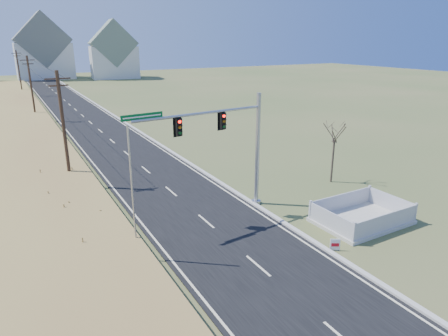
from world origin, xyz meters
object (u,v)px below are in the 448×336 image
Objects in this scene: fence_enclosure at (361,218)px; open_sign at (335,245)px; flagpole at (134,209)px; bare_tree at (335,131)px; traffic_signal_mast at (235,143)px.

open_sign is at bearing -156.55° from fence_enclosure.
flagpole is 1.38× the size of bare_tree.
fence_enclosure is 14.37m from flagpole.
fence_enclosure is 8.60× the size of open_sign.
open_sign is 0.09× the size of flagpole.
bare_tree is (17.56, 4.08, 1.35)m from flagpole.
open_sign is 0.13× the size of bare_tree.
fence_enclosure is 1.10× the size of bare_tree.
bare_tree is at bearing -0.20° from traffic_signal_mast.
traffic_signal_mast is 1.34× the size of flagpole.
fence_enclosure is (6.08, -5.64, -4.47)m from traffic_signal_mast.
flagpole is 18.08m from bare_tree.
traffic_signal_mast is 14.42× the size of open_sign.
bare_tree is at bearing 59.90° from fence_enclosure.
bare_tree is at bearing 13.09° from flagpole.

